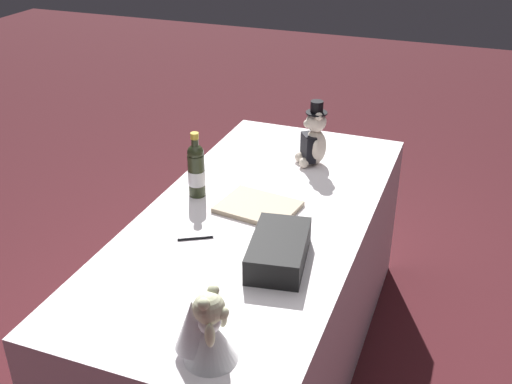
% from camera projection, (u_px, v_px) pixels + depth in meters
% --- Properties ---
extents(ground_plane, '(12.00, 12.00, 0.00)m').
position_uv_depth(ground_plane, '(256.00, 361.00, 2.73)').
color(ground_plane, '#47191E').
extents(reception_table, '(1.85, 0.85, 0.75)m').
position_uv_depth(reception_table, '(256.00, 293.00, 2.56)').
color(reception_table, white).
rests_on(reception_table, ground_plane).
extents(teddy_bear_groom, '(0.14, 0.14, 0.30)m').
position_uv_depth(teddy_bear_groom, '(313.00, 140.00, 2.74)').
color(teddy_bear_groom, beige).
rests_on(teddy_bear_groom, reception_table).
extents(teddy_bear_bride, '(0.15, 0.18, 0.22)m').
position_uv_depth(teddy_bear_bride, '(205.00, 329.00, 1.65)').
color(teddy_bear_bride, white).
rests_on(teddy_bear_bride, reception_table).
extents(champagne_bottle, '(0.07, 0.07, 0.27)m').
position_uv_depth(champagne_bottle, '(196.00, 169.00, 2.48)').
color(champagne_bottle, '#2A311C').
rests_on(champagne_bottle, reception_table).
extents(signing_pen, '(0.08, 0.12, 0.01)m').
position_uv_depth(signing_pen, '(197.00, 238.00, 2.23)').
color(signing_pen, black).
rests_on(signing_pen, reception_table).
extents(gift_case_black, '(0.35, 0.23, 0.09)m').
position_uv_depth(gift_case_black, '(279.00, 250.00, 2.08)').
color(gift_case_black, black).
rests_on(gift_case_black, reception_table).
extents(guestbook, '(0.27, 0.33, 0.02)m').
position_uv_depth(guestbook, '(258.00, 207.00, 2.42)').
color(guestbook, tan).
rests_on(guestbook, reception_table).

